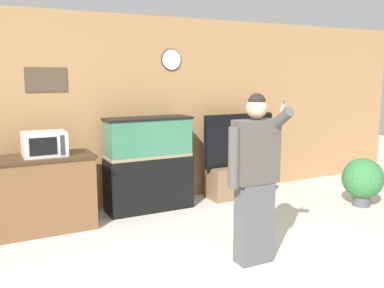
{
  "coord_description": "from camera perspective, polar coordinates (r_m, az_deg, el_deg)",
  "views": [
    {
      "loc": [
        -1.89,
        -2.76,
        1.81
      ],
      "look_at": [
        0.25,
        1.39,
        1.05
      ],
      "focal_mm": 40.0,
      "sensor_mm": 36.0,
      "label": 1
    }
  ],
  "objects": [
    {
      "name": "person_standing",
      "position": [
        4.1,
        8.33,
        -4.32
      ],
      "size": [
        0.52,
        0.39,
        1.64
      ],
      "color": "#515156",
      "rests_on": "ground_plane"
    },
    {
      "name": "wall_back_paneled",
      "position": [
        5.93,
        -8.56,
        4.23
      ],
      "size": [
        10.0,
        0.08,
        2.6
      ],
      "color": "#A87A4C",
      "rests_on": "ground_plane"
    },
    {
      "name": "microwave",
      "position": [
        5.15,
        -19.09,
        0.03
      ],
      "size": [
        0.47,
        0.37,
        0.28
      ],
      "color": "silver",
      "rests_on": "counter_island"
    },
    {
      "name": "potted_plant",
      "position": [
        6.39,
        21.81,
        -4.4
      ],
      "size": [
        0.56,
        0.56,
        0.67
      ],
      "color": "#4C4C51",
      "rests_on": "ground_plane"
    },
    {
      "name": "counter_island",
      "position": [
        5.26,
        -22.19,
        -6.48
      ],
      "size": [
        1.72,
        0.55,
        0.89
      ],
      "color": "brown",
      "rests_on": "ground_plane"
    },
    {
      "name": "aquarium_on_stand",
      "position": [
        5.75,
        -5.8,
        -2.66
      ],
      "size": [
        1.15,
        0.41,
        1.25
      ],
      "color": "black",
      "rests_on": "ground_plane"
    },
    {
      "name": "tv_on_stand",
      "position": [
        6.44,
        6.25,
        -3.74
      ],
      "size": [
        1.17,
        0.4,
        1.24
      ],
      "color": "brown",
      "rests_on": "ground_plane"
    }
  ]
}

